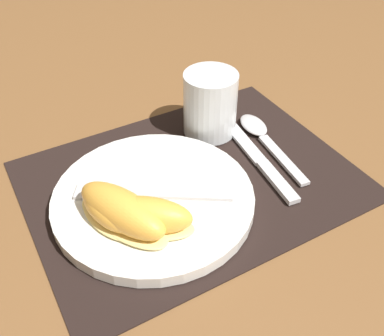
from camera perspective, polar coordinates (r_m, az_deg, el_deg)
name	(u,v)px	position (r m, az deg, el deg)	size (l,w,h in m)	color
ground_plane	(191,180)	(0.60, -0.07, -1.57)	(3.00, 3.00, 0.00)	brown
placemat	(191,179)	(0.60, -0.07, -1.43)	(0.42, 0.32, 0.00)	black
plate	(154,199)	(0.56, -4.91, -3.95)	(0.25, 0.25, 0.02)	white
juice_glass	(210,107)	(0.66, 2.31, 7.71)	(0.08, 0.08, 0.09)	silver
knife	(256,156)	(0.64, 8.17, 1.47)	(0.04, 0.21, 0.01)	silver
spoon	(261,134)	(0.68, 8.74, 4.35)	(0.04, 0.17, 0.01)	silver
fork	(141,193)	(0.55, -6.45, -3.23)	(0.17, 0.12, 0.00)	silver
citrus_wedge_0	(112,208)	(0.52, -10.14, -5.06)	(0.07, 0.11, 0.04)	#F4DB84
citrus_wedge_1	(122,212)	(0.51, -8.85, -5.53)	(0.10, 0.14, 0.04)	#F4DB84
citrus_wedge_2	(146,217)	(0.50, -5.86, -6.17)	(0.11, 0.10, 0.04)	#F4DB84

